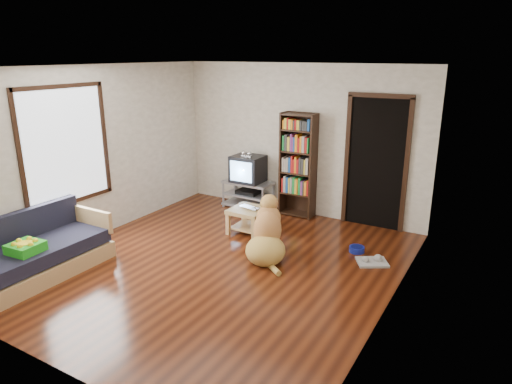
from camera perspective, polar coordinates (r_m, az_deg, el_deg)
The scene contains 18 objects.
ground at distance 6.29m, azimuth -4.61°, elevation -9.05°, with size 5.00×5.00×0.00m, color #53220E.
ceiling at distance 5.65m, azimuth -5.25°, elevation 15.35°, with size 5.00×5.00×0.00m, color white.
wall_back at distance 7.96m, azimuth 5.50°, elevation 6.41°, with size 4.50×4.50×0.00m, color silver.
wall_front at distance 4.15m, azimuth -25.13°, elevation -5.27°, with size 4.50×4.50×0.00m, color silver.
wall_left at distance 7.34m, azimuth -19.52°, elevation 4.58°, with size 5.00×5.00×0.00m, color silver.
wall_right at distance 4.94m, azimuth 17.00°, elevation -0.92°, with size 5.00×5.00×0.00m, color silver.
green_cushion at distance 6.28m, azimuth -26.86°, elevation -6.22°, with size 0.36×0.36×0.12m, color green.
laptop at distance 7.17m, azimuth -1.07°, elevation -2.06°, with size 0.34×0.22×0.03m, color silver.
dog_bowl at distance 6.79m, azimuth 12.48°, elevation -7.01°, with size 0.22×0.22×0.08m, color navy.
grey_rag at distance 6.51m, azimuth 14.30°, elevation -8.48°, with size 0.40×0.32×0.03m, color #A8A8A8.
window at distance 6.98m, azimuth -22.69°, elevation 5.33°, with size 0.03×1.46×1.70m.
doorway at distance 7.53m, azimuth 14.77°, elevation 3.89°, with size 1.03×0.05×2.19m.
tv_stand at distance 8.41m, azimuth -0.99°, elevation -0.18°, with size 0.90×0.45×0.50m.
crt_tv at distance 8.30m, azimuth -0.92°, elevation 2.98°, with size 0.55×0.52×0.58m.
bookshelf at distance 7.86m, azimuth 5.29°, elevation 4.05°, with size 0.60×0.30×1.80m.
sofa at distance 6.57m, azimuth -25.58°, elevation -7.12°, with size 0.80×1.80×0.80m.
coffee_table at distance 7.24m, azimuth -0.94°, elevation -2.99°, with size 0.55×0.55×0.40m.
dog at distance 6.36m, azimuth 1.38°, elevation -5.50°, with size 0.75×0.98×0.88m.
Camera 1 is at (3.26, -4.61, 2.77)m, focal length 32.00 mm.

